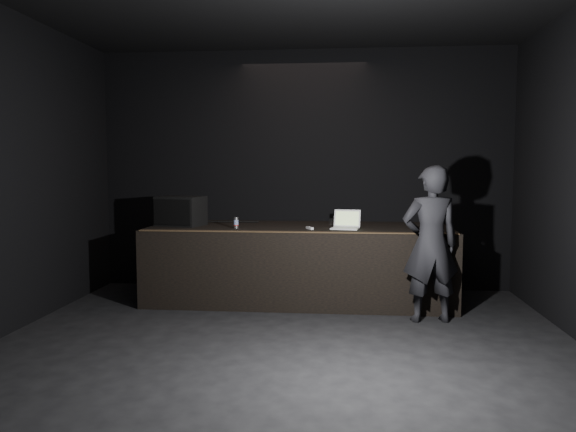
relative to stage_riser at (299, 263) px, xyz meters
The scene contains 11 objects.
ground 2.78m from the stage_riser, 90.00° to the right, with size 7.00×7.00×0.00m, color black.
room_walls 3.13m from the stage_riser, 90.00° to the right, with size 6.10×7.10×3.52m.
stage_riser is the anchor object (origin of this frame).
riser_lip 0.87m from the stage_riser, 90.00° to the right, with size 3.92×0.10×0.01m, color brown.
stage_monitor 1.77m from the stage_riser, behind, with size 0.69×0.58×0.40m.
cable 1.30m from the stage_riser, 158.83° to the left, with size 0.02×0.02×0.99m, color black.
laptop 0.87m from the stage_riser, 20.18° to the right, with size 0.40×0.37×0.24m.
beer_can 1.04m from the stage_riser, 156.77° to the right, with size 0.06×0.06×0.15m.
plastic_cup 0.71m from the stage_riser, 15.13° to the left, with size 0.08×0.08×0.10m, color white.
wii_remote 0.64m from the stage_riser, 65.73° to the right, with size 0.04×0.16×0.03m, color silver.
person 1.90m from the stage_riser, 30.83° to the right, with size 0.66×0.44×1.82m, color black.
Camera 1 is at (0.56, -4.78, 1.80)m, focal length 35.00 mm.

